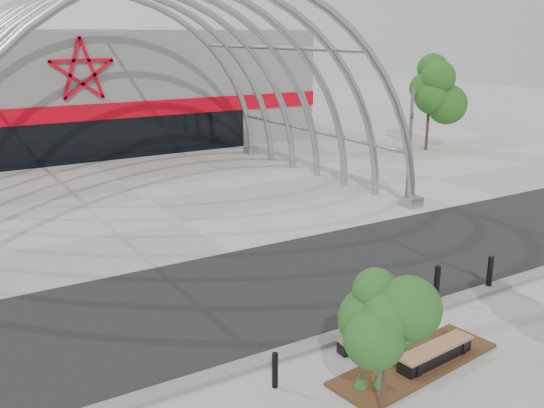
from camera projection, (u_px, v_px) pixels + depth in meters
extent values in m
plane|color=#989893|center=(348.00, 330.00, 16.49)|extent=(140.00, 140.00, 0.00)
cube|color=black|center=(280.00, 285.00, 19.37)|extent=(140.00, 7.00, 0.02)
cube|color=#9E998E|center=(148.00, 200.00, 29.22)|extent=(60.00, 17.00, 0.04)
cube|color=#62625E|center=(354.00, 331.00, 16.27)|extent=(60.00, 0.50, 0.12)
cube|color=slate|center=(56.00, 89.00, 42.92)|extent=(34.00, 15.00, 8.00)
cube|color=black|center=(87.00, 142.00, 37.54)|extent=(22.00, 0.25, 2.60)
cube|color=#CA0011|center=(85.00, 113.00, 37.05)|extent=(34.00, 0.30, 1.00)
torus|color=#91979B|center=(217.00, 245.00, 23.07)|extent=(20.36, 0.36, 20.36)
torus|color=#91979B|center=(191.00, 228.00, 25.12)|extent=(20.36, 0.36, 20.36)
torus|color=#91979B|center=(168.00, 213.00, 27.17)|extent=(20.36, 0.36, 20.36)
torus|color=#91979B|center=(148.00, 200.00, 29.23)|extent=(20.36, 0.36, 20.36)
torus|color=#91979B|center=(131.00, 190.00, 31.28)|extent=(20.36, 0.36, 20.36)
torus|color=#91979B|center=(116.00, 180.00, 33.33)|extent=(20.36, 0.36, 20.36)
torus|color=#91979B|center=(103.00, 171.00, 35.39)|extent=(20.36, 0.36, 20.36)
cylinder|color=#91979B|center=(313.00, 131.00, 33.36)|extent=(0.20, 15.00, 0.20)
cylinder|color=#91979B|center=(273.00, 48.00, 30.85)|extent=(0.20, 15.00, 0.20)
cube|color=#91979B|center=(411.00, 202.00, 28.01)|extent=(0.80, 0.80, 0.50)
cube|color=#91979B|center=(252.00, 150.00, 40.33)|extent=(0.80, 0.80, 0.50)
cube|color=#3D2814|center=(415.00, 364.00, 14.71)|extent=(4.84, 2.00, 0.09)
cone|color=#2E5726|center=(381.00, 378.00, 13.64)|extent=(0.33, 0.33, 0.41)
cone|color=#2E5726|center=(409.00, 349.00, 14.90)|extent=(0.33, 0.33, 0.41)
cone|color=#2E5726|center=(446.00, 349.00, 14.92)|extent=(0.33, 0.33, 0.41)
cone|color=#2E5726|center=(389.00, 356.00, 14.59)|extent=(0.33, 0.33, 0.41)
cone|color=#2E5726|center=(450.00, 332.00, 15.75)|extent=(0.33, 0.33, 0.41)
cone|color=#2E5726|center=(361.00, 378.00, 13.63)|extent=(0.33, 0.33, 0.41)
cylinder|color=slate|center=(410.00, 147.00, 27.75)|extent=(0.15, 0.15, 5.47)
imported|color=black|center=(411.00, 121.00, 27.42)|extent=(0.13, 0.77, 0.15)
cylinder|color=#321E19|center=(384.00, 379.00, 12.61)|extent=(0.10, 0.10, 1.68)
ellipsoid|color=#18451B|center=(388.00, 312.00, 12.19)|extent=(1.44, 1.44, 1.83)
cube|color=black|center=(368.00, 342.00, 15.56)|extent=(1.76, 0.41, 0.30)
cube|color=black|center=(348.00, 347.00, 15.25)|extent=(0.12, 0.39, 0.35)
cube|color=black|center=(388.00, 335.00, 15.86)|extent=(0.12, 0.39, 0.35)
cube|color=brown|center=(369.00, 334.00, 15.51)|extent=(1.81, 0.48, 0.05)
cube|color=black|center=(435.00, 357.00, 14.73)|extent=(2.30, 0.65, 0.39)
cube|color=black|center=(412.00, 367.00, 14.23)|extent=(0.18, 0.51, 0.45)
cube|color=black|center=(457.00, 345.00, 15.21)|extent=(0.18, 0.51, 0.45)
cube|color=brown|center=(436.00, 347.00, 14.66)|extent=(2.37, 0.73, 0.07)
cylinder|color=black|center=(275.00, 370.00, 13.71)|extent=(0.14, 0.14, 0.86)
cylinder|color=black|center=(389.00, 344.00, 14.69)|extent=(0.17, 0.17, 1.03)
cylinder|color=black|center=(363.00, 317.00, 16.04)|extent=(0.17, 0.17, 1.07)
cylinder|color=black|center=(437.00, 283.00, 18.18)|extent=(0.18, 0.18, 1.10)
cylinder|color=black|center=(490.00, 273.00, 18.98)|extent=(0.17, 0.17, 1.09)
cylinder|color=black|center=(427.00, 128.00, 41.39)|extent=(0.20, 0.20, 3.03)
ellipsoid|color=#154712|center=(430.00, 88.00, 40.65)|extent=(2.70, 2.70, 3.30)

